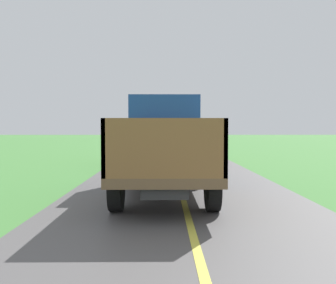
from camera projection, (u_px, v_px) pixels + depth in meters
name	position (u px, v px, depth m)	size (l,w,h in m)	color
banana_truck_near	(164.00, 143.00, 10.02)	(2.38, 5.82, 2.80)	#2D2D30
banana_truck_far	(156.00, 136.00, 19.90)	(2.38, 5.81, 2.80)	#2D2D30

